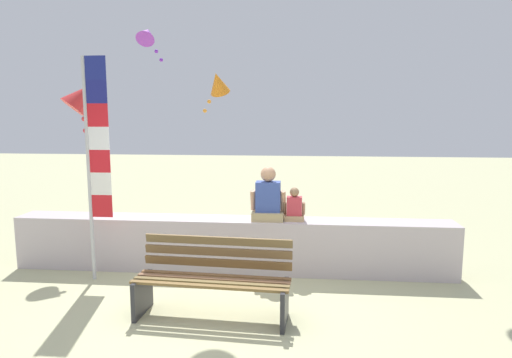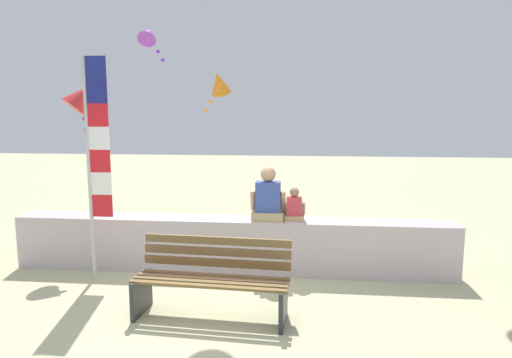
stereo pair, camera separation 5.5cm
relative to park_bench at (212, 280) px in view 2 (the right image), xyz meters
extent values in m
plane|color=#BCBB8D|center=(-0.02, 0.31, -0.43)|extent=(40.00, 40.00, 0.00)
cube|color=#C0B2B6|center=(-0.02, 1.53, -0.03)|extent=(6.51, 0.51, 0.79)
cube|color=brown|center=(-0.02, -0.26, 0.02)|extent=(1.80, 0.18, 0.03)
cube|color=brown|center=(-0.01, -0.14, 0.02)|extent=(1.80, 0.18, 0.03)
cube|color=brown|center=(0.00, -0.03, 0.02)|extent=(1.80, 0.18, 0.03)
cube|color=brown|center=(0.01, 0.08, 0.02)|extent=(1.80, 0.18, 0.03)
cube|color=brown|center=(0.01, 0.19, 0.14)|extent=(1.80, 0.16, 0.10)
cube|color=brown|center=(0.01, 0.21, 0.27)|extent=(1.80, 0.16, 0.10)
cube|color=brown|center=(0.01, 0.23, 0.40)|extent=(1.80, 0.16, 0.10)
cube|color=#2D2D33|center=(-0.84, -0.03, -0.20)|extent=(0.08, 0.53, 0.45)
cube|color=#2D2D33|center=(0.83, -0.14, -0.20)|extent=(0.08, 0.53, 0.45)
cube|color=tan|center=(0.53, 1.51, 0.43)|extent=(0.46, 0.38, 0.13)
cube|color=#384E9C|center=(0.53, 1.51, 0.71)|extent=(0.36, 0.23, 0.44)
cylinder|color=tan|center=(0.31, 1.49, 0.66)|extent=(0.07, 0.18, 0.32)
cylinder|color=tan|center=(0.75, 1.49, 0.66)|extent=(0.07, 0.18, 0.32)
sphere|color=tan|center=(0.53, 1.51, 1.04)|extent=(0.22, 0.22, 0.22)
cube|color=tan|center=(0.92, 1.51, 0.41)|extent=(0.29, 0.23, 0.08)
cube|color=#CA3A44|center=(0.92, 1.51, 0.58)|extent=(0.22, 0.14, 0.27)
cylinder|color=#997452|center=(0.78, 1.50, 0.55)|extent=(0.05, 0.11, 0.20)
cylinder|color=#997452|center=(1.05, 1.50, 0.55)|extent=(0.05, 0.11, 0.20)
sphere|color=#997452|center=(0.92, 1.51, 0.79)|extent=(0.14, 0.14, 0.14)
cylinder|color=#B7B7BC|center=(-1.91, 0.98, 1.12)|extent=(0.05, 0.05, 3.10)
cube|color=red|center=(-1.74, 0.98, 0.64)|extent=(0.29, 0.02, 0.31)
cube|color=white|center=(-1.74, 0.98, 0.95)|extent=(0.29, 0.02, 0.31)
cube|color=red|center=(-1.74, 0.98, 1.27)|extent=(0.29, 0.02, 0.31)
cube|color=white|center=(-1.74, 0.98, 1.58)|extent=(0.29, 0.02, 0.31)
cube|color=red|center=(-1.74, 0.98, 1.89)|extent=(0.29, 0.02, 0.31)
cube|color=navy|center=(-1.74, 0.98, 2.20)|extent=(0.29, 0.02, 0.31)
cube|color=navy|center=(-1.74, 0.98, 2.52)|extent=(0.29, 0.02, 0.31)
cone|color=red|center=(-2.51, 2.07, 2.19)|extent=(0.76, 0.70, 0.63)
sphere|color=red|center=(-2.45, 1.99, 2.01)|extent=(0.08, 0.08, 0.08)
sphere|color=red|center=(-2.39, 1.90, 1.83)|extent=(0.08, 0.08, 0.08)
sphere|color=red|center=(-2.34, 1.82, 1.65)|extent=(0.08, 0.08, 0.08)
cone|color=purple|center=(-2.30, 4.74, 3.61)|extent=(0.42, 0.55, 0.54)
sphere|color=purple|center=(-2.20, 4.74, 3.43)|extent=(0.08, 0.08, 0.08)
sphere|color=purple|center=(-2.10, 4.74, 3.25)|extent=(0.08, 0.08, 0.08)
sphere|color=purple|center=(-2.00, 4.75, 3.07)|extent=(0.08, 0.08, 0.08)
cone|color=orange|center=(-0.62, 3.93, 2.51)|extent=(0.53, 0.64, 0.56)
sphere|color=orange|center=(-0.71, 3.96, 2.33)|extent=(0.08, 0.08, 0.08)
sphere|color=orange|center=(-0.81, 3.98, 2.15)|extent=(0.08, 0.08, 0.08)
sphere|color=orange|center=(-0.91, 4.01, 1.97)|extent=(0.08, 0.08, 0.08)
camera|label=1|loc=(0.95, -4.84, 1.90)|focal=31.13mm
camera|label=2|loc=(1.00, -4.84, 1.90)|focal=31.13mm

